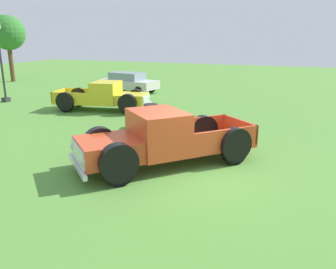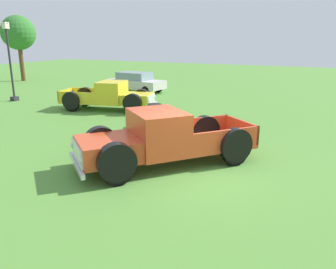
{
  "view_description": "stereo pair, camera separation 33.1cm",
  "coord_description": "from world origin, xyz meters",
  "px_view_note": "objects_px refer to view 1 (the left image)",
  "views": [
    {
      "loc": [
        -8.55,
        -2.9,
        3.6
      ],
      "look_at": [
        0.21,
        0.94,
        0.9
      ],
      "focal_mm": 36.44,
      "sensor_mm": 36.0,
      "label": 1
    },
    {
      "loc": [
        -8.41,
        -3.2,
        3.6
      ],
      "look_at": [
        0.21,
        0.94,
        0.9
      ],
      "focal_mm": 36.44,
      "sensor_mm": 36.0,
      "label": 2
    }
  ],
  "objects_px": {
    "pickup_truck_foreground": "(156,140)",
    "pickup_truck_behind_left": "(108,97)",
    "sedan_distant_b": "(128,82)",
    "oak_tree_east": "(8,33)",
    "lamp_post_near": "(1,60)",
    "trash_can": "(151,115)"
  },
  "relations": [
    {
      "from": "pickup_truck_behind_left",
      "to": "sedan_distant_b",
      "type": "relative_size",
      "value": 1.21
    },
    {
      "from": "lamp_post_near",
      "to": "pickup_truck_foreground",
      "type": "bearing_deg",
      "value": -115.01
    },
    {
      "from": "pickup_truck_behind_left",
      "to": "trash_can",
      "type": "xyz_separation_m",
      "value": [
        -2.07,
        -3.51,
        -0.22
      ]
    },
    {
      "from": "trash_can",
      "to": "oak_tree_east",
      "type": "height_order",
      "value": "oak_tree_east"
    },
    {
      "from": "pickup_truck_behind_left",
      "to": "oak_tree_east",
      "type": "xyz_separation_m",
      "value": [
        7.15,
        14.4,
        3.31
      ]
    },
    {
      "from": "pickup_truck_foreground",
      "to": "pickup_truck_behind_left",
      "type": "xyz_separation_m",
      "value": [
        6.2,
        5.74,
        -0.07
      ]
    },
    {
      "from": "pickup_truck_foreground",
      "to": "pickup_truck_behind_left",
      "type": "relative_size",
      "value": 1.03
    },
    {
      "from": "pickup_truck_foreground",
      "to": "sedan_distant_b",
      "type": "relative_size",
      "value": 1.24
    },
    {
      "from": "pickup_truck_foreground",
      "to": "lamp_post_near",
      "type": "relative_size",
      "value": 1.15
    },
    {
      "from": "sedan_distant_b",
      "to": "oak_tree_east",
      "type": "relative_size",
      "value": 0.77
    },
    {
      "from": "pickup_truck_behind_left",
      "to": "oak_tree_east",
      "type": "relative_size",
      "value": 0.93
    },
    {
      "from": "pickup_truck_foreground",
      "to": "oak_tree_east",
      "type": "relative_size",
      "value": 0.95
    },
    {
      "from": "pickup_truck_behind_left",
      "to": "lamp_post_near",
      "type": "relative_size",
      "value": 1.12
    },
    {
      "from": "pickup_truck_behind_left",
      "to": "trash_can",
      "type": "distance_m",
      "value": 4.08
    },
    {
      "from": "pickup_truck_foreground",
      "to": "sedan_distant_b",
      "type": "height_order",
      "value": "pickup_truck_foreground"
    },
    {
      "from": "pickup_truck_foreground",
      "to": "pickup_truck_behind_left",
      "type": "distance_m",
      "value": 8.45
    },
    {
      "from": "lamp_post_near",
      "to": "oak_tree_east",
      "type": "relative_size",
      "value": 0.83
    },
    {
      "from": "sedan_distant_b",
      "to": "trash_can",
      "type": "relative_size",
      "value": 4.43
    },
    {
      "from": "oak_tree_east",
      "to": "trash_can",
      "type": "bearing_deg",
      "value": -117.24
    },
    {
      "from": "oak_tree_east",
      "to": "sedan_distant_b",
      "type": "bearing_deg",
      "value": -96.05
    },
    {
      "from": "pickup_truck_foreground",
      "to": "lamp_post_near",
      "type": "height_order",
      "value": "lamp_post_near"
    },
    {
      "from": "trash_can",
      "to": "lamp_post_near",
      "type": "bearing_deg",
      "value": 80.35
    }
  ]
}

